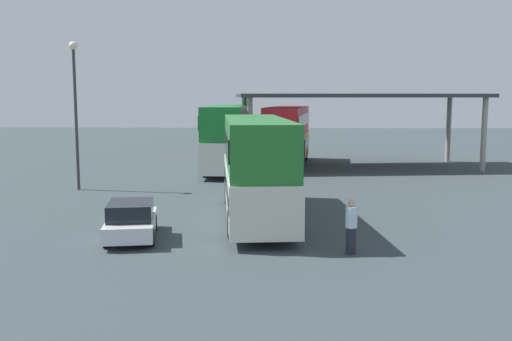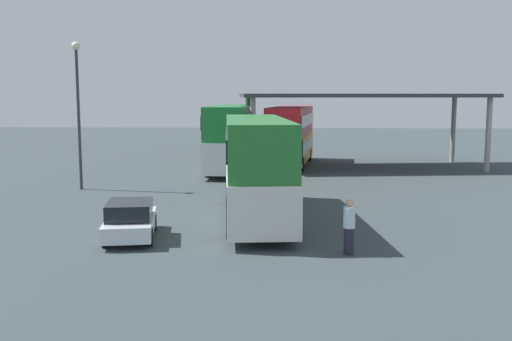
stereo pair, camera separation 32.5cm
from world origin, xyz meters
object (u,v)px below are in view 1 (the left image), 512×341
object	(u,v)px
lamppost_tall	(75,98)
double_decker_main	(256,164)
parked_hatchback	(131,220)
pedestrian_waiting	(351,226)
double_decker_mid_row	(287,133)
double_decker_near_canopy	(228,135)

from	to	relation	value
lamppost_tall	double_decker_main	bearing A→B (deg)	-35.31
double_decker_main	parked_hatchback	size ratio (longest dim) A/B	2.72
parked_hatchback	pedestrian_waiting	world-z (taller)	pedestrian_waiting
double_decker_main	lamppost_tall	xyz separation A→B (m)	(-9.82, 6.96, 2.68)
lamppost_tall	pedestrian_waiting	xyz separation A→B (m)	(13.05, -12.21, -4.05)
double_decker_mid_row	lamppost_tall	distance (m)	16.37
double_decker_mid_row	lamppost_tall	xyz separation A→B (m)	(-11.46, -11.40, 2.61)
parked_hatchback	double_decker_mid_row	distance (m)	22.79
double_decker_mid_row	pedestrian_waiting	bearing A→B (deg)	-169.13
lamppost_tall	pedestrian_waiting	distance (m)	18.33
double_decker_main	double_decker_near_canopy	xyz separation A→B (m)	(-2.43, 15.49, 0.13)
double_decker_main	double_decker_mid_row	bearing A→B (deg)	-11.01
double_decker_near_canopy	lamppost_tall	distance (m)	11.58
double_decker_near_canopy	pedestrian_waiting	bearing A→B (deg)	-164.15
parked_hatchback	double_decker_near_canopy	bearing A→B (deg)	-15.22
double_decker_near_canopy	pedestrian_waiting	distance (m)	21.56
double_decker_mid_row	pedestrian_waiting	size ratio (longest dim) A/B	6.01
double_decker_mid_row	lamppost_tall	bearing A→B (deg)	141.86
double_decker_main	lamppost_tall	size ratio (longest dim) A/B	1.37
double_decker_mid_row	pedestrian_waiting	distance (m)	23.71
lamppost_tall	pedestrian_waiting	bearing A→B (deg)	-43.10
double_decker_mid_row	parked_hatchback	bearing A→B (deg)	171.90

